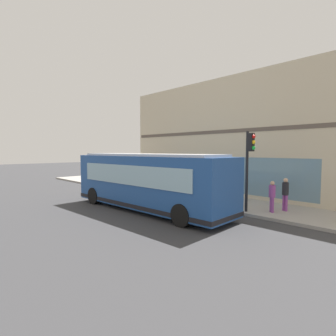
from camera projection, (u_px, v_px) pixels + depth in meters
name	position (u px, v px, depth m)	size (l,w,h in m)	color
ground	(151.00, 211.00, 14.17)	(120.00, 120.00, 0.00)	#38383A
sidewalk_curb	(204.00, 199.00, 17.28)	(3.79, 40.00, 0.15)	#9E9991
building_corner	(246.00, 139.00, 20.72)	(6.94, 18.15, 8.28)	beige
city_bus_nearside	(148.00, 182.00, 14.28)	(2.93, 10.13, 3.07)	#1E478C
traffic_light_near_corner	(249.00, 156.00, 13.13)	(0.32, 0.49, 4.05)	black
pedestrian_walking_along_curb	(285.00, 192.00, 13.46)	(0.32, 0.32, 1.69)	#8C3F8C
pedestrian_near_building_entrance	(172.00, 183.00, 17.92)	(0.32, 0.32, 1.55)	silver
pedestrian_by_light_pole	(194.00, 180.00, 18.14)	(0.32, 0.32, 1.82)	gold
pedestrian_near_hydrant	(272.00, 195.00, 13.15)	(0.32, 0.32, 1.57)	#8C3F8C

